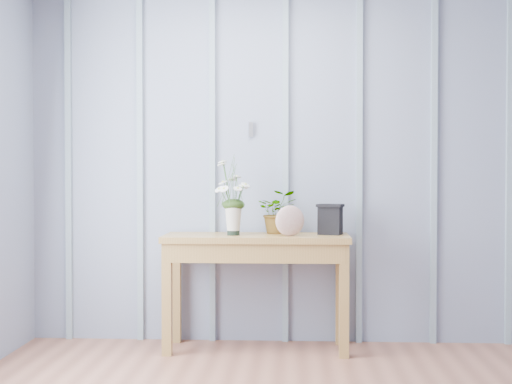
# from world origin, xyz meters

# --- Properties ---
(room_shell) EXTENTS (4.00, 4.50, 2.50)m
(room_shell) POSITION_xyz_m (-0.00, 0.92, 1.99)
(room_shell) COLOR #8089A2
(room_shell) RESTS_ON ground
(sideboard) EXTENTS (1.20, 0.45, 0.75)m
(sideboard) POSITION_xyz_m (-0.44, 1.99, 0.64)
(sideboard) COLOR olive
(sideboard) RESTS_ON ground
(daisy_vase) EXTENTS (0.36, 0.27, 0.51)m
(daisy_vase) POSITION_xyz_m (-0.58, 1.96, 1.07)
(daisy_vase) COLOR black
(daisy_vase) RESTS_ON sideboard
(spider_plant) EXTENTS (0.27, 0.24, 0.29)m
(spider_plant) POSITION_xyz_m (-0.30, 2.11, 0.89)
(spider_plant) COLOR #1A320F
(spider_plant) RESTS_ON sideboard
(felt_disc_vessel) EXTENTS (0.20, 0.12, 0.20)m
(felt_disc_vessel) POSITION_xyz_m (-0.22, 1.91, 0.85)
(felt_disc_vessel) COLOR #8A424D
(felt_disc_vessel) RESTS_ON sideboard
(carved_box) EXTENTS (0.19, 0.17, 0.20)m
(carved_box) POSITION_xyz_m (0.04, 2.04, 0.85)
(carved_box) COLOR black
(carved_box) RESTS_ON sideboard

